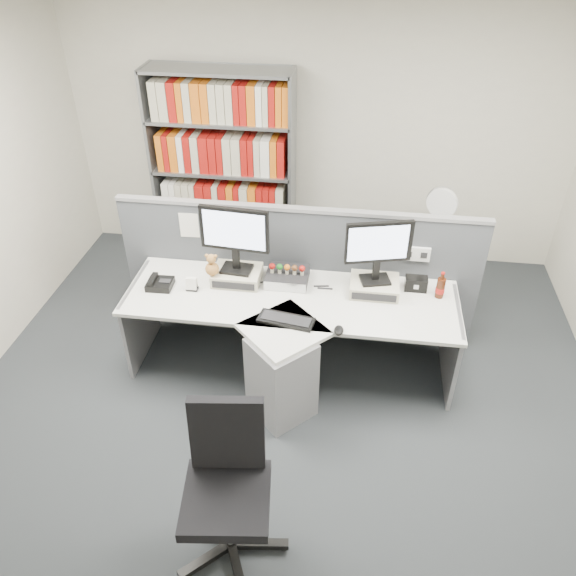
# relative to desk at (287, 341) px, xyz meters

# --- Properties ---
(ground) EXTENTS (5.50, 5.50, 0.00)m
(ground) POSITION_rel_desk_xyz_m (0.00, -0.60, -0.46)
(ground) COLOR #32363B
(ground) RESTS_ON ground
(room_shell) EXTENTS (5.04, 5.54, 2.72)m
(room_shell) POSITION_rel_desk_xyz_m (0.00, -0.60, 1.33)
(room_shell) COLOR beige
(room_shell) RESTS_ON ground
(partition) EXTENTS (3.00, 0.08, 1.27)m
(partition) POSITION_rel_desk_xyz_m (0.00, 0.65, 0.19)
(partition) COLOR #484B52
(partition) RESTS_ON ground
(desk) EXTENTS (2.60, 1.20, 0.72)m
(desk) POSITION_rel_desk_xyz_m (0.00, 0.00, 0.00)
(desk) COLOR silver
(desk) RESTS_ON ground
(monitor_riser_left) EXTENTS (0.38, 0.31, 0.10)m
(monitor_riser_left) POSITION_rel_desk_xyz_m (-0.46, 0.38, 0.31)
(monitor_riser_left) COLOR #BEB89E
(monitor_riser_left) RESTS_ON desk
(monitor_riser_right) EXTENTS (0.38, 0.31, 0.10)m
(monitor_riser_right) POSITION_rel_desk_xyz_m (0.64, 0.38, 0.31)
(monitor_riser_right) COLOR #BEB89E
(monitor_riser_right) RESTS_ON desk
(monitor_left) EXTENTS (0.54, 0.19, 0.55)m
(monitor_left) POSITION_rel_desk_xyz_m (-0.46, 0.38, 0.69)
(monitor_left) COLOR black
(monitor_left) RESTS_ON monitor_riser_left
(monitor_right) EXTENTS (0.50, 0.21, 0.52)m
(monitor_right) POSITION_rel_desk_xyz_m (0.64, 0.38, 0.67)
(monitor_right) COLOR black
(monitor_right) RESTS_ON monitor_riser_right
(desktop_pc) EXTENTS (0.34, 0.30, 0.09)m
(desktop_pc) POSITION_rel_desk_xyz_m (-0.06, 0.42, 0.31)
(desktop_pc) COLOR black
(desktop_pc) RESTS_ON desk
(figurines) EXTENTS (0.29, 0.05, 0.09)m
(figurines) POSITION_rel_desk_xyz_m (-0.06, 0.41, 0.40)
(figurines) COLOR #BEB89E
(figurines) RESTS_ON desktop_pc
(keyboard) EXTENTS (0.43, 0.22, 0.03)m
(keyboard) POSITION_rel_desk_xyz_m (0.01, -0.09, 0.28)
(keyboard) COLOR black
(keyboard) RESTS_ON desk
(mouse) EXTENTS (0.07, 0.11, 0.04)m
(mouse) POSITION_rel_desk_xyz_m (0.40, -0.16, 0.28)
(mouse) COLOR black
(mouse) RESTS_ON desk
(desk_phone) EXTENTS (0.20, 0.19, 0.09)m
(desk_phone) POSITION_rel_desk_xyz_m (-1.06, 0.21, 0.30)
(desk_phone) COLOR black
(desk_phone) RESTS_ON desk
(desk_calendar) EXTENTS (0.09, 0.07, 0.11)m
(desk_calendar) POSITION_rel_desk_xyz_m (-0.79, 0.21, 0.31)
(desk_calendar) COLOR black
(desk_calendar) RESTS_ON desk
(plush_toy) EXTENTS (0.11, 0.11, 0.19)m
(plush_toy) POSITION_rel_desk_xyz_m (-0.64, 0.29, 0.44)
(plush_toy) COLOR #A47036
(plush_toy) RESTS_ON monitor_riser_left
(speaker) EXTENTS (0.17, 0.10, 0.12)m
(speaker) POSITION_rel_desk_xyz_m (0.96, 0.45, 0.32)
(speaker) COLOR black
(speaker) RESTS_ON desk
(cola_bottle) EXTENTS (0.07, 0.07, 0.23)m
(cola_bottle) POSITION_rel_desk_xyz_m (1.14, 0.38, 0.35)
(cola_bottle) COLOR #3F190A
(cola_bottle) RESTS_ON desk
(shelving_unit) EXTENTS (1.41, 0.40, 2.00)m
(shelving_unit) POSITION_rel_desk_xyz_m (-0.90, 1.85, 0.52)
(shelving_unit) COLOR slate
(shelving_unit) RESTS_ON ground
(filing_cabinet) EXTENTS (0.45, 0.61, 0.70)m
(filing_cabinet) POSITION_rel_desk_xyz_m (1.20, 1.40, -0.11)
(filing_cabinet) COLOR slate
(filing_cabinet) RESTS_ON ground
(desk_fan) EXTENTS (0.27, 0.18, 0.47)m
(desk_fan) POSITION_rel_desk_xyz_m (1.20, 1.40, 0.54)
(desk_fan) COLOR white
(desk_fan) RESTS_ON filing_cabinet
(office_chair) EXTENTS (0.67, 0.68, 1.03)m
(office_chair) POSITION_rel_desk_xyz_m (-0.15, -1.38, 0.10)
(office_chair) COLOR silver
(office_chair) RESTS_ON ground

